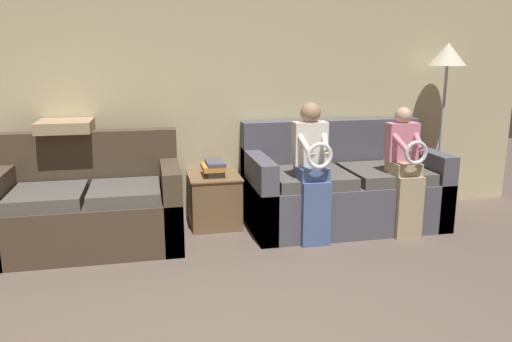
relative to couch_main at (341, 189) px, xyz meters
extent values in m
cube|color=#C6B789|center=(-1.59, 0.49, 0.92)|extent=(7.64, 0.06, 2.55)
cube|color=#4C4C56|center=(0.00, -0.05, -0.12)|extent=(1.88, 0.97, 0.47)
cube|color=#4C4C56|center=(0.00, 0.34, 0.38)|extent=(1.88, 0.20, 0.54)
cube|color=#4C4C56|center=(-0.86, -0.05, 0.02)|extent=(0.16, 0.97, 0.74)
cube|color=#4C4C56|center=(0.86, -0.05, 0.02)|extent=(0.16, 0.97, 0.74)
cube|color=#514C47|center=(-0.39, -0.15, 0.17)|extent=(0.73, 0.73, 0.11)
cube|color=#514C47|center=(0.39, -0.15, 0.17)|extent=(0.73, 0.73, 0.11)
cube|color=#473828|center=(-2.39, -0.14, -0.13)|extent=(1.57, 0.90, 0.45)
cube|color=#473828|center=(-2.39, 0.21, 0.36)|extent=(1.57, 0.20, 0.54)
cube|color=#473828|center=(-3.10, -0.14, 0.01)|extent=(0.16, 0.90, 0.72)
cube|color=#473828|center=(-1.69, -0.14, 0.01)|extent=(0.16, 0.90, 0.72)
cube|color=#514C47|center=(-2.71, -0.24, 0.15)|extent=(0.59, 0.66, 0.11)
cube|color=#514C47|center=(-2.08, -0.24, 0.15)|extent=(0.59, 0.66, 0.11)
cube|color=#475B8E|center=(-0.45, -0.53, -0.06)|extent=(0.26, 0.10, 0.58)
cube|color=#475B8E|center=(-0.45, -0.39, 0.28)|extent=(0.26, 0.28, 0.11)
cube|color=silver|center=(-0.45, -0.32, 0.53)|extent=(0.30, 0.14, 0.39)
sphere|color=#A37A5B|center=(-0.45, -0.32, 0.81)|extent=(0.18, 0.18, 0.18)
torus|color=white|center=(-0.45, -0.59, 0.47)|extent=(0.23, 0.04, 0.23)
cylinder|color=silver|center=(-0.55, -0.46, 0.56)|extent=(0.11, 0.31, 0.22)
cylinder|color=silver|center=(-0.35, -0.46, 0.56)|extent=(0.11, 0.31, 0.22)
cube|color=tan|center=(0.45, -0.53, -0.06)|extent=(0.25, 0.10, 0.58)
cube|color=tan|center=(0.45, -0.39, 0.28)|extent=(0.25, 0.28, 0.11)
cube|color=#D17A8E|center=(0.45, -0.32, 0.52)|extent=(0.29, 0.14, 0.36)
sphere|color=tan|center=(0.45, -0.32, 0.76)|extent=(0.15, 0.15, 0.15)
torus|color=silver|center=(0.45, -0.59, 0.46)|extent=(0.22, 0.04, 0.22)
cylinder|color=#D17A8E|center=(0.36, -0.46, 0.54)|extent=(0.11, 0.31, 0.21)
cylinder|color=#D17A8E|center=(0.54, -0.46, 0.54)|extent=(0.11, 0.31, 0.21)
cube|color=brown|center=(-1.25, 0.19, -0.10)|extent=(0.48, 0.49, 0.51)
cube|color=brown|center=(-1.25, 0.19, 0.15)|extent=(0.50, 0.51, 0.02)
cube|color=#4C4C56|center=(-1.24, 0.18, 0.19)|extent=(0.16, 0.26, 0.06)
cube|color=orange|center=(-1.26, 0.18, 0.24)|extent=(0.22, 0.30, 0.05)
cube|color=#4C4C56|center=(-1.24, 0.19, 0.28)|extent=(0.17, 0.32, 0.03)
cylinder|color=#2D2B28|center=(1.19, 0.19, -0.34)|extent=(0.26, 0.26, 0.02)
cylinder|color=#B7B7BC|center=(1.19, 0.19, 0.44)|extent=(0.03, 0.03, 1.53)
cone|color=beige|center=(1.19, 0.19, 1.31)|extent=(0.38, 0.38, 0.23)
cube|color=#A38460|center=(-2.59, 0.21, 0.68)|extent=(0.47, 0.47, 0.10)
camera|label=1|loc=(-1.86, -4.52, 1.30)|focal=35.00mm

